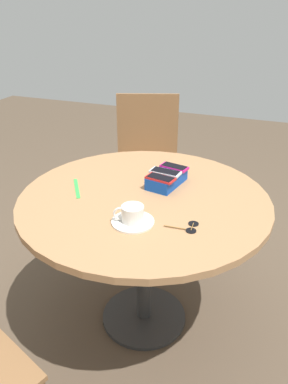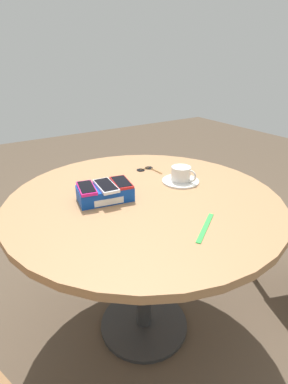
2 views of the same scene
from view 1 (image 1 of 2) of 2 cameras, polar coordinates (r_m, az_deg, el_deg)
name	(u,v)px [view 1 (image 1 of 2)]	position (r m, az deg, el deg)	size (l,w,h in m)	color
ground_plane	(144,317)	(2.10, 0.00, -18.50)	(8.00, 8.00, 0.00)	brown
round_table	(144,216)	(1.71, 0.00, -3.66)	(1.11, 1.11, 0.73)	#2D2D2D
phone_box	(167,179)	(1.75, 3.47, 2.00)	(0.23, 0.15, 0.06)	#0F42AD
phone_magenta	(174,167)	(1.79, 4.62, 3.81)	(0.09, 0.14, 0.01)	#D11975
phone_white	(165,172)	(1.74, 3.28, 3.04)	(0.08, 0.15, 0.01)	silver
phone_red	(160,178)	(1.68, 2.53, 2.12)	(0.09, 0.14, 0.01)	red
saucer	(133,222)	(1.46, -1.72, -4.54)	(0.17, 0.17, 0.01)	silver
coffee_cup	(132,213)	(1.44, -1.84, -3.27)	(0.09, 0.12, 0.06)	silver
lanyard_strap	(77,188)	(1.75, -10.21, 0.57)	(0.20, 0.02, 0.00)	green
sunglasses	(190,227)	(1.44, 7.06, -5.34)	(0.09, 0.13, 0.01)	black
chair_near_window	(147,161)	(2.66, 0.48, 4.71)	(0.59, 0.59, 0.93)	brown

